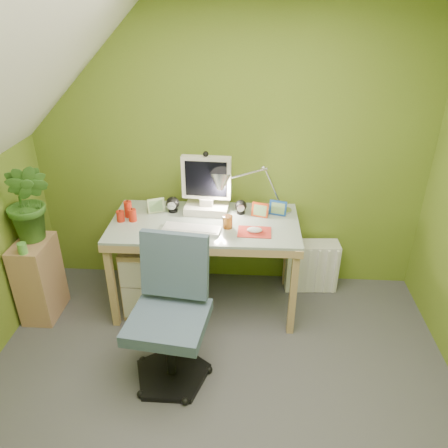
# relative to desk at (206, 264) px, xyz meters

# --- Properties ---
(floor) EXTENTS (3.20, 3.20, 0.01)m
(floor) POSITION_rel_desk_xyz_m (0.16, -1.18, -0.39)
(floor) COLOR #4A4A4F
(floor) RESTS_ON ground
(wall_back) EXTENTS (3.20, 0.01, 2.40)m
(wall_back) POSITION_rel_desk_xyz_m (0.16, 0.42, 0.82)
(wall_back) COLOR olive
(wall_back) RESTS_ON floor
(desk) EXTENTS (1.44, 0.73, 0.77)m
(desk) POSITION_rel_desk_xyz_m (0.00, 0.00, 0.00)
(desk) COLOR tan
(desk) RESTS_ON floor
(monitor) EXTENTS (0.38, 0.23, 0.50)m
(monitor) POSITION_rel_desk_xyz_m (0.00, 0.18, 0.64)
(monitor) COLOR silver
(monitor) RESTS_ON desk
(speaker_left) EXTENTS (0.12, 0.12, 0.13)m
(speaker_left) POSITION_rel_desk_xyz_m (-0.27, 0.16, 0.45)
(speaker_left) COLOR black
(speaker_left) RESTS_ON desk
(speaker_right) EXTENTS (0.11, 0.11, 0.11)m
(speaker_right) POSITION_rel_desk_xyz_m (0.27, 0.16, 0.44)
(speaker_right) COLOR black
(speaker_right) RESTS_ON desk
(keyboard) EXTENTS (0.44, 0.18, 0.02)m
(keyboard) POSITION_rel_desk_xyz_m (-0.08, -0.14, 0.39)
(keyboard) COLOR white
(keyboard) RESTS_ON desk
(mousepad) EXTENTS (0.25, 0.18, 0.01)m
(mousepad) POSITION_rel_desk_xyz_m (0.38, -0.14, 0.39)
(mousepad) COLOR red
(mousepad) RESTS_ON desk
(mouse) EXTENTS (0.12, 0.09, 0.04)m
(mouse) POSITION_rel_desk_xyz_m (0.38, -0.14, 0.40)
(mouse) COLOR white
(mouse) RESTS_ON mousepad
(amber_tumbler) EXTENTS (0.08, 0.08, 0.10)m
(amber_tumbler) POSITION_rel_desk_xyz_m (0.18, -0.08, 0.43)
(amber_tumbler) COLOR #8C4B14
(amber_tumbler) RESTS_ON desk
(candle_cluster) EXTENTS (0.18, 0.16, 0.13)m
(candle_cluster) POSITION_rel_desk_xyz_m (-0.60, 0.01, 0.45)
(candle_cluster) COLOR red
(candle_cluster) RESTS_ON desk
(photo_frame_red) EXTENTS (0.13, 0.06, 0.11)m
(photo_frame_red) POSITION_rel_desk_xyz_m (0.42, 0.12, 0.44)
(photo_frame_red) COLOR #C23C14
(photo_frame_red) RESTS_ON desk
(photo_frame_blue) EXTENTS (0.14, 0.06, 0.12)m
(photo_frame_blue) POSITION_rel_desk_xyz_m (0.56, 0.16, 0.44)
(photo_frame_blue) COLOR #154194
(photo_frame_blue) RESTS_ON desk
(photo_frame_green) EXTENTS (0.13, 0.07, 0.12)m
(photo_frame_green) POSITION_rel_desk_xyz_m (-0.40, 0.14, 0.44)
(photo_frame_green) COLOR #A8C084
(photo_frame_green) RESTS_ON desk
(desk_lamp) EXTENTS (0.58, 0.34, 0.58)m
(desk_lamp) POSITION_rel_desk_xyz_m (0.45, 0.18, 0.68)
(desk_lamp) COLOR #ADADB2
(desk_lamp) RESTS_ON desk
(side_ledge) EXTENTS (0.25, 0.38, 0.66)m
(side_ledge) POSITION_rel_desk_xyz_m (-1.29, -0.22, -0.05)
(side_ledge) COLOR tan
(side_ledge) RESTS_ON floor
(potted_plant) EXTENTS (0.38, 0.32, 0.62)m
(potted_plant) POSITION_rel_desk_xyz_m (-1.26, -0.17, 0.59)
(potted_plant) COLOR #366822
(potted_plant) RESTS_ON side_ledge
(green_cup) EXTENTS (0.07, 0.07, 0.08)m
(green_cup) POSITION_rel_desk_xyz_m (-1.27, -0.37, 0.32)
(green_cup) COLOR #5CA645
(green_cup) RESTS_ON side_ledge
(task_chair) EXTENTS (0.61, 0.61, 0.99)m
(task_chair) POSITION_rel_desk_xyz_m (-0.15, -0.82, 0.11)
(task_chair) COLOR #41566B
(task_chair) RESTS_ON floor
(radiator) EXTENTS (0.45, 0.21, 0.44)m
(radiator) POSITION_rel_desk_xyz_m (0.89, 0.28, -0.16)
(radiator) COLOR silver
(radiator) RESTS_ON floor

